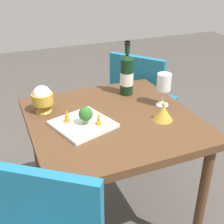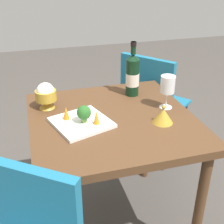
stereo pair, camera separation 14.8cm
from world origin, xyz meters
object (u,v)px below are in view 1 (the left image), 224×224
at_px(wine_glass, 164,83).
at_px(serving_plate, 83,124).
at_px(broccoli_floret, 86,114).
at_px(carrot_garnish_left, 67,115).
at_px(carrot_garnish_right, 99,118).
at_px(wine_bottle, 127,74).
at_px(rice_bowl, 42,98).
at_px(rice_bowl_lid, 163,113).
at_px(chair_by_wall, 140,96).

bearing_deg(wine_glass, serving_plate, -173.94).
xyz_separation_m(broccoli_floret, carrot_garnish_left, (-0.08, 0.05, -0.02)).
height_order(broccoli_floret, carrot_garnish_right, broccoli_floret).
distance_m(wine_bottle, broccoli_floret, 0.44).
relative_size(rice_bowl, rice_bowl_lid, 1.42).
bearing_deg(broccoli_floret, wine_bottle, 39.13).
bearing_deg(carrot_garnish_right, broccoli_floret, 149.41).
height_order(chair_by_wall, serving_plate, chair_by_wall).
height_order(wine_glass, serving_plate, wine_glass).
relative_size(wine_bottle, serving_plate, 0.99).
bearing_deg(broccoli_floret, rice_bowl, 123.20).
bearing_deg(carrot_garnish_right, wine_glass, 13.25).
xyz_separation_m(broccoli_floret, carrot_garnish_right, (0.05, -0.03, -0.02)).
bearing_deg(wine_bottle, serving_plate, -143.29).
xyz_separation_m(wine_glass, serving_plate, (-0.47, -0.05, -0.12)).
bearing_deg(wine_glass, carrot_garnish_left, -178.98).
distance_m(chair_by_wall, wine_glass, 0.63).
height_order(rice_bowl_lid, carrot_garnish_right, rice_bowl_lid).
height_order(rice_bowl, rice_bowl_lid, rice_bowl).
height_order(wine_bottle, rice_bowl, wine_bottle).
bearing_deg(wine_glass, wine_bottle, 118.86).
bearing_deg(rice_bowl, carrot_garnish_right, -52.22).
relative_size(wine_bottle, rice_bowl_lid, 3.11).
bearing_deg(wine_bottle, chair_by_wall, 50.08).
bearing_deg(serving_plate, carrot_garnish_right, -34.70).
xyz_separation_m(wine_bottle, wine_glass, (0.12, -0.21, 0.01)).
bearing_deg(broccoli_floret, serving_plate, 131.52).
relative_size(wine_bottle, carrot_garnish_right, 4.59).
xyz_separation_m(chair_by_wall, broccoli_floret, (-0.60, -0.59, 0.26)).
distance_m(serving_plate, carrot_garnish_left, 0.09).
height_order(wine_glass, carrot_garnish_right, wine_glass).
xyz_separation_m(serving_plate, carrot_garnish_right, (0.06, -0.05, 0.04)).
relative_size(chair_by_wall, rice_bowl, 6.00).
bearing_deg(serving_plate, broccoli_floret, -48.48).
bearing_deg(carrot_garnish_right, wine_bottle, 47.04).
height_order(wine_bottle, wine_glass, wine_bottle).
height_order(serving_plate, carrot_garnish_right, carrot_garnish_right).
distance_m(wine_glass, broccoli_floret, 0.46).
relative_size(chair_by_wall, carrot_garnish_right, 12.55).
height_order(wine_bottle, serving_plate, wine_bottle).
distance_m(chair_by_wall, rice_bowl, 0.87).
bearing_deg(chair_by_wall, broccoli_floret, -83.98).
bearing_deg(chair_by_wall, wine_bottle, -78.31).
xyz_separation_m(rice_bowl, serving_plate, (0.14, -0.22, -0.07)).
relative_size(serving_plate, broccoli_floret, 3.67).
bearing_deg(broccoli_floret, wine_glass, 7.94).
height_order(carrot_garnish_left, carrot_garnish_right, carrot_garnish_right).
distance_m(rice_bowl, rice_bowl_lid, 0.61).
height_order(wine_bottle, carrot_garnish_right, wine_bottle).
bearing_deg(rice_bowl_lid, chair_by_wall, 71.15).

